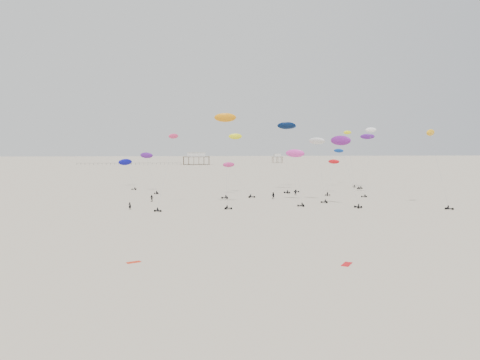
{
  "coord_description": "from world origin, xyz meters",
  "views": [
    {
      "loc": [
        -10.17,
        -20.14,
        15.02
      ],
      "look_at": [
        0.0,
        88.0,
        7.0
      ],
      "focal_mm": 35.0,
      "sensor_mm": 36.0,
      "label": 1
    }
  ],
  "objects": [
    {
      "name": "pier_fence",
      "position": [
        -62.0,
        350.0,
        0.77
      ],
      "size": [
        80.2,
        0.2,
        1.5
      ],
      "color": "black",
      "rests_on": "ground"
    },
    {
      "name": "rig_15",
      "position": [
        -25.46,
        133.04,
        9.38
      ],
      "size": [
        7.15,
        11.88,
        14.33
      ],
      "rotation": [
        0.0,
        0.0,
        6.12
      ],
      "color": "black",
      "rests_on": "ground"
    },
    {
      "name": "rig_8",
      "position": [
        22.03,
        101.09,
        13.6
      ],
      "size": [
        4.99,
        5.88,
        17.41
      ],
      "rotation": [
        0.0,
        0.0,
        1.4
      ],
      "color": "black",
      "rests_on": "ground"
    },
    {
      "name": "pavilion_small",
      "position": [
        60.0,
        380.0,
        3.49
      ],
      "size": [
        9.0,
        7.0,
        8.0
      ],
      "color": "brown",
      "rests_on": "ground"
    },
    {
      "name": "rig_2",
      "position": [
        41.75,
        116.53,
        14.14
      ],
      "size": [
        7.06,
        8.76,
        20.96
      ],
      "rotation": [
        0.0,
        0.0,
        1.45
      ],
      "color": "black",
      "rests_on": "ground"
    },
    {
      "name": "rig_0",
      "position": [
        48.18,
        89.06,
        12.89
      ],
      "size": [
        4.23,
        10.39,
        19.3
      ],
      "rotation": [
        0.0,
        0.0,
        3.81
      ],
      "color": "black",
      "rests_on": "ground"
    },
    {
      "name": "rig_10",
      "position": [
        1.91,
        119.86,
        6.05
      ],
      "size": [
        8.87,
        12.49,
        14.41
      ],
      "rotation": [
        0.0,
        0.0,
        4.51
      ],
      "color": "black",
      "rests_on": "ground"
    },
    {
      "name": "rig_16",
      "position": [
        16.34,
        102.59,
        11.43
      ],
      "size": [
        5.73,
        14.72,
        16.16
      ],
      "rotation": [
        0.0,
        0.0,
        1.36
      ],
      "color": "black",
      "rests_on": "ground"
    },
    {
      "name": "rig_12",
      "position": [
        49.45,
        139.39,
        15.86
      ],
      "size": [
        6.84,
        5.29,
        19.41
      ],
      "rotation": [
        0.0,
        0.0,
        1.33
      ],
      "color": "black",
      "rests_on": "ground"
    },
    {
      "name": "rig_13",
      "position": [
        -2.97,
        94.03,
        19.25
      ],
      "size": [
        5.44,
        7.6,
        23.21
      ],
      "rotation": [
        0.0,
        0.0,
        4.5
      ],
      "color": "black",
      "rests_on": "ground"
    },
    {
      "name": "spectator_3",
      "position": [
        19.63,
        117.95,
        0.0
      ],
      "size": [
        0.83,
        0.66,
        2.02
      ],
      "primitive_type": "imported",
      "rotation": [
        0.0,
        0.0,
        2.9
      ],
      "color": "black",
      "rests_on": "ground"
    },
    {
      "name": "rig_6",
      "position": [
        -17.09,
        93.8,
        10.28
      ],
      "size": [
        5.69,
        14.81,
        20.57
      ],
      "rotation": [
        0.0,
        0.0,
        4.05
      ],
      "color": "black",
      "rests_on": "ground"
    },
    {
      "name": "pavilion_main",
      "position": [
        -10.0,
        350.0,
        4.22
      ],
      "size": [
        21.0,
        13.0,
        9.8
      ],
      "color": "brown",
      "rests_on": "ground"
    },
    {
      "name": "rig_3",
      "position": [
        46.73,
        149.13,
        13.11
      ],
      "size": [
        3.55,
        11.98,
        21.37
      ],
      "rotation": [
        0.0,
        0.0,
        2.74
      ],
      "color": "black",
      "rests_on": "ground"
    },
    {
      "name": "spectator_0",
      "position": [
        -25.8,
        90.97,
        0.0
      ],
      "size": [
        0.82,
        0.64,
        2.04
      ],
      "primitive_type": "imported",
      "rotation": [
        0.0,
        0.0,
        2.96
      ],
      "color": "black",
      "rests_on": "ground"
    },
    {
      "name": "spectator_2",
      "position": [
        -22.1,
        105.96,
        0.0
      ],
      "size": [
        1.47,
        1.21,
        2.2
      ],
      "primitive_type": "imported",
      "rotation": [
        0.0,
        0.0,
        5.81
      ],
      "color": "black",
      "rests_on": "ground"
    },
    {
      "name": "rig_1",
      "position": [
        31.45,
        120.95,
        5.72
      ],
      "size": [
        7.44,
        11.75,
        13.18
      ],
      "rotation": [
        0.0,
        0.0,
        6.06
      ],
      "color": "black",
      "rests_on": "ground"
    },
    {
      "name": "rig_14",
      "position": [
        25.53,
        91.12,
        14.07
      ],
      "size": [
        7.19,
        7.09,
        17.6
      ],
      "rotation": [
        0.0,
        0.0,
        0.57
      ],
      "color": "black",
      "rests_on": "ground"
    },
    {
      "name": "rig_5",
      "position": [
        22.35,
        140.0,
        18.96
      ],
      "size": [
        5.35,
        17.35,
        24.91
      ],
      "rotation": [
        0.0,
        0.0,
        4.05
      ],
      "color": "black",
      "rests_on": "ground"
    },
    {
      "name": "rig_9",
      "position": [
        -35.67,
        153.6,
        8.07
      ],
      "size": [
        8.69,
        17.52,
        17.07
      ],
      "rotation": [
        0.0,
        0.0,
        1.59
      ],
      "color": "black",
      "rests_on": "ground"
    },
    {
      "name": "grounded_kite_a",
      "position": [
        8.73,
        36.49,
        0.0
      ],
      "size": [
        1.95,
        2.34,
        0.08
      ],
      "primitive_type": "cube",
      "rotation": [
        0.0,
        0.0,
        1.0
      ],
      "color": "red",
      "rests_on": "ground"
    },
    {
      "name": "grounded_kite_b",
      "position": [
        -18.27,
        40.08,
        0.0
      ],
      "size": [
        1.92,
        1.47,
        0.07
      ],
      "primitive_type": "cube",
      "rotation": [
        0.0,
        0.0,
        0.5
      ],
      "color": "red",
      "rests_on": "ground"
    },
    {
      "name": "rig_11",
      "position": [
        0.73,
        119.57,
        12.86
      ],
      "size": [
        6.98,
        13.0,
        20.32
      ],
      "rotation": [
        0.0,
        0.0,
        1.52
      ],
      "color": "black",
      "rests_on": "ground"
    },
    {
      "name": "ground_plane",
      "position": [
        0.0,
        200.0,
        0.0
      ],
      "size": [
        900.0,
        900.0,
        0.0
      ],
      "primitive_type": "plane",
      "color": "#C1B599"
    },
    {
      "name": "rig_4",
      "position": [
        42.45,
        142.29,
        9.63
      ],
      "size": [
        7.76,
        10.88,
        15.19
      ],
      "rotation": [
        0.0,
        0.0,
        5.74
      ],
      "color": "black",
      "rests_on": "ground"
    },
    {
      "name": "spectator_1",
      "position": [
        11.4,
        109.11,
        0.0
      ],
      "size": [
        1.26,
        1.2,
        2.26
      ],
      "primitive_type": "imported",
      "rotation": [
        0.0,
        0.0,
        5.58
      ],
      "color": "black",
      "rests_on": "ground"
    },
    {
      "name": "rig_7",
      "position": [
        19.25,
        130.69,
        18.99
      ],
      "size": [
        6.26,
        10.28,
        23.04
      ],
      "rotation": [
        0.0,
        0.0,
        0.81
      ],
      "color": "black",
      "rests_on": "ground"
    }
  ]
}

